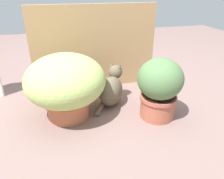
{
  "coord_description": "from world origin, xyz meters",
  "views": [
    {
      "loc": [
        -0.21,
        -1.29,
        0.85
      ],
      "look_at": [
        0.12,
        0.01,
        0.18
      ],
      "focal_mm": 34.22,
      "sensor_mm": 36.0,
      "label": 1
    }
  ],
  "objects_px": {
    "leafy_planter": "(159,87)",
    "cat": "(111,89)",
    "grass_planter": "(66,83)",
    "mushroom_ornament_red": "(67,109)"
  },
  "relations": [
    {
      "from": "leafy_planter",
      "to": "cat",
      "type": "relative_size",
      "value": 1.28
    },
    {
      "from": "grass_planter",
      "to": "cat",
      "type": "distance_m",
      "value": 0.38
    },
    {
      "from": "cat",
      "to": "mushroom_ornament_red",
      "type": "height_order",
      "value": "cat"
    },
    {
      "from": "cat",
      "to": "mushroom_ornament_red",
      "type": "bearing_deg",
      "value": -150.69
    },
    {
      "from": "leafy_planter",
      "to": "mushroom_ornament_red",
      "type": "bearing_deg",
      "value": 173.95
    },
    {
      "from": "grass_planter",
      "to": "leafy_planter",
      "type": "xyz_separation_m",
      "value": [
        0.6,
        -0.16,
        -0.02
      ]
    },
    {
      "from": "leafy_planter",
      "to": "cat",
      "type": "bearing_deg",
      "value": 135.24
    },
    {
      "from": "grass_planter",
      "to": "cat",
      "type": "height_order",
      "value": "grass_planter"
    },
    {
      "from": "grass_planter",
      "to": "leafy_planter",
      "type": "bearing_deg",
      "value": -14.86
    },
    {
      "from": "leafy_planter",
      "to": "mushroom_ornament_red",
      "type": "xyz_separation_m",
      "value": [
        -0.62,
        0.07,
        -0.12
      ]
    }
  ]
}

